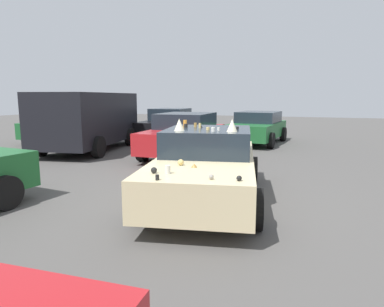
{
  "coord_description": "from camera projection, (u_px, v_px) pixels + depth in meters",
  "views": [
    {
      "loc": [
        -6.2,
        -1.95,
        1.99
      ],
      "look_at": [
        0.0,
        0.3,
        0.9
      ],
      "focal_mm": 32.17,
      "sensor_mm": 36.0,
      "label": 1
    }
  ],
  "objects": [
    {
      "name": "parked_sedan_far_left",
      "position": [
        257.0,
        127.0,
        14.85
      ],
      "size": [
        4.26,
        2.29,
        1.35
      ],
      "rotation": [
        0.0,
        0.0,
        3.05
      ],
      "color": "#1E602D",
      "rests_on": "ground"
    },
    {
      "name": "parked_van_behind_right",
      "position": [
        89.0,
        118.0,
        12.76
      ],
      "size": [
        5.3,
        2.93,
        2.13
      ],
      "rotation": [
        0.0,
        0.0,
        3.32
      ],
      "color": "black",
      "rests_on": "ground"
    },
    {
      "name": "parked_sedan_near_left",
      "position": [
        169.0,
        124.0,
        16.3
      ],
      "size": [
        4.24,
        2.12,
        1.44
      ],
      "rotation": [
        0.0,
        0.0,
        3.18
      ],
      "color": "black",
      "rests_on": "ground"
    },
    {
      "name": "parked_sedan_behind_left",
      "position": [
        185.0,
        134.0,
        11.61
      ],
      "size": [
        4.36,
        2.13,
        1.44
      ],
      "rotation": [
        0.0,
        0.0,
        3.17
      ],
      "color": "red",
      "rests_on": "ground"
    },
    {
      "name": "art_car_decorated",
      "position": [
        207.0,
        165.0,
        6.67
      ],
      "size": [
        4.75,
        2.64,
        1.6
      ],
      "rotation": [
        0.0,
        0.0,
        3.33
      ],
      "color": "beige",
      "rests_on": "ground"
    },
    {
      "name": "parked_sedan_far_right",
      "position": [
        61.0,
        126.0,
        15.57
      ],
      "size": [
        4.19,
        2.45,
        1.4
      ],
      "rotation": [
        0.0,
        0.0,
        0.15
      ],
      "color": "#1E602D",
      "rests_on": "ground"
    },
    {
      "name": "ground_plane",
      "position": [
        206.0,
        200.0,
        6.73
      ],
      "size": [
        60.0,
        60.0,
        0.0
      ],
      "primitive_type": "plane",
      "color": "#514F4C"
    }
  ]
}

